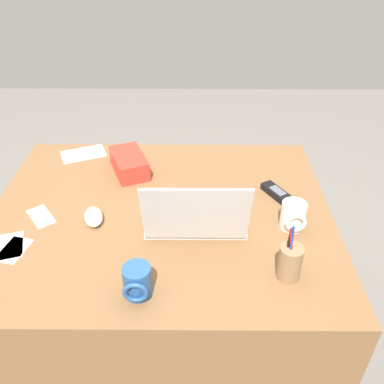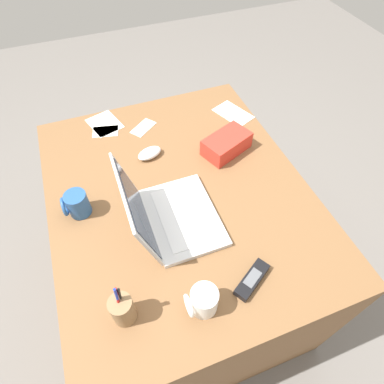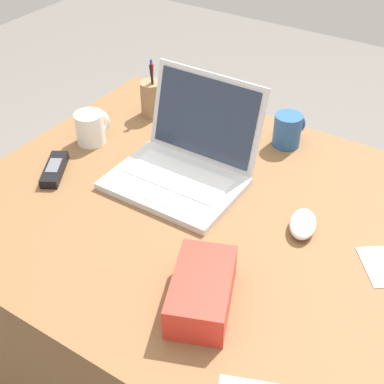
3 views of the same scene
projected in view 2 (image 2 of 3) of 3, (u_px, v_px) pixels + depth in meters
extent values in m
plane|color=slate|center=(183.00, 275.00, 1.77)|extent=(6.00, 6.00, 0.00)
cube|color=brown|center=(181.00, 241.00, 1.49)|extent=(1.16, 0.94, 0.74)
cube|color=silver|center=(183.00, 217.00, 1.12)|extent=(0.32, 0.23, 0.02)
cube|color=silver|center=(177.00, 217.00, 1.10)|extent=(0.26, 0.12, 0.00)
cube|color=silver|center=(202.00, 209.00, 1.12)|extent=(0.09, 0.05, 0.00)
cube|color=silver|center=(137.00, 209.00, 0.99)|extent=(0.31, 0.07, 0.22)
cube|color=#283347|center=(138.00, 209.00, 0.99)|extent=(0.28, 0.05, 0.19)
ellipsoid|color=white|center=(150.00, 153.00, 1.30)|extent=(0.09, 0.12, 0.04)
cylinder|color=white|center=(204.00, 300.00, 0.90)|extent=(0.08, 0.08, 0.09)
torus|color=white|center=(189.00, 306.00, 0.88)|extent=(0.07, 0.01, 0.07)
cylinder|color=#26518C|center=(78.00, 204.00, 1.10)|extent=(0.08, 0.08, 0.09)
torus|color=#26518C|center=(64.00, 207.00, 1.09)|extent=(0.07, 0.01, 0.07)
cube|color=black|center=(252.00, 280.00, 0.97)|extent=(0.11, 0.14, 0.02)
cube|color=#595B60|center=(253.00, 278.00, 0.96)|extent=(0.06, 0.07, 0.00)
cylinder|color=olive|center=(123.00, 310.00, 0.87)|extent=(0.07, 0.07, 0.11)
cylinder|color=#1933B2|center=(119.00, 302.00, 0.84)|extent=(0.01, 0.02, 0.16)
cylinder|color=black|center=(121.00, 300.00, 0.85)|extent=(0.01, 0.02, 0.15)
cylinder|color=red|center=(119.00, 304.00, 0.84)|extent=(0.03, 0.02, 0.15)
cube|color=red|center=(226.00, 144.00, 1.30)|extent=(0.18, 0.22, 0.07)
cube|color=white|center=(105.00, 131.00, 1.41)|extent=(0.09, 0.12, 0.00)
cube|color=white|center=(233.00, 114.00, 1.48)|extent=(0.20, 0.16, 0.00)
cube|color=white|center=(143.00, 128.00, 1.42)|extent=(0.12, 0.13, 0.00)
cube|color=white|center=(105.00, 124.00, 1.44)|extent=(0.18, 0.16, 0.00)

